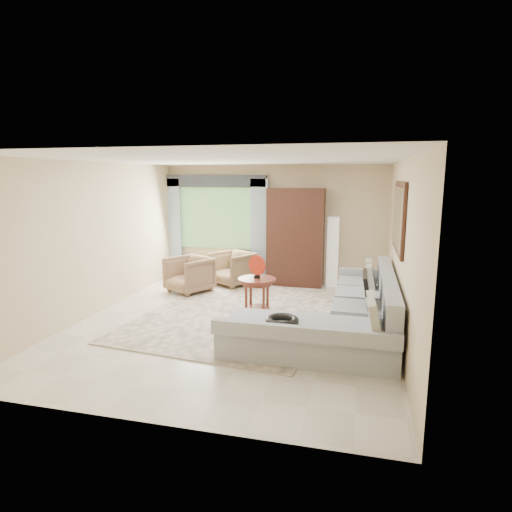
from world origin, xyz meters
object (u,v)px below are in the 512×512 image
(potted_plant, at_px, (189,267))
(armchair_right, at_px, (233,269))
(sectional_sofa, at_px, (347,317))
(armoire, at_px, (296,237))
(armchair_left, at_px, (189,275))
(floor_lamp, at_px, (333,252))
(tv_screen, at_px, (367,289))
(coffee_table, at_px, (257,296))

(potted_plant, bearing_deg, armchair_right, -17.53)
(sectional_sofa, relative_size, armoire, 1.65)
(sectional_sofa, bearing_deg, potted_plant, 142.36)
(armchair_left, distance_m, floor_lamp, 3.09)
(armoire, bearing_deg, floor_lamp, 4.29)
(tv_screen, relative_size, armchair_left, 0.92)
(armchair_left, height_order, floor_lamp, floor_lamp)
(armoire, height_order, floor_lamp, armoire)
(tv_screen, relative_size, floor_lamp, 0.49)
(armchair_right, distance_m, floor_lamp, 2.19)
(armchair_right, height_order, armoire, armoire)
(sectional_sofa, relative_size, coffee_table, 5.33)
(coffee_table, distance_m, armoire, 2.41)
(sectional_sofa, height_order, tv_screen, tv_screen)
(tv_screen, xyz_separation_m, potted_plant, (-3.99, 2.80, -0.44))
(armchair_right, bearing_deg, coffee_table, -30.03)
(armoire, bearing_deg, armchair_left, -149.78)
(armchair_right, xyz_separation_m, floor_lamp, (2.11, 0.46, 0.38))
(armchair_left, relative_size, armoire, 0.38)
(sectional_sofa, height_order, coffee_table, sectional_sofa)
(coffee_table, height_order, floor_lamp, floor_lamp)
(armchair_right, bearing_deg, sectional_sofa, -12.60)
(tv_screen, relative_size, armoire, 0.35)
(armchair_left, bearing_deg, potted_plant, 141.90)
(potted_plant, xyz_separation_m, floor_lamp, (3.29, 0.09, 0.47))
(potted_plant, distance_m, armoire, 2.60)
(sectional_sofa, xyz_separation_m, armoire, (-1.23, 2.90, 0.77))
(armchair_right, relative_size, armoire, 0.38)
(armoire, bearing_deg, armchair_right, -162.99)
(armchair_left, xyz_separation_m, floor_lamp, (2.81, 1.23, 0.38))
(sectional_sofa, xyz_separation_m, floor_lamp, (-0.43, 2.96, 0.47))
(armchair_left, relative_size, floor_lamp, 0.54)
(tv_screen, xyz_separation_m, armoire, (-1.50, 2.83, 0.33))
(floor_lamp, bearing_deg, tv_screen, -76.38)
(sectional_sofa, bearing_deg, armchair_right, 135.52)
(armchair_right, height_order, potted_plant, armchair_right)
(floor_lamp, bearing_deg, potted_plant, -178.44)
(tv_screen, height_order, coffee_table, tv_screen)
(sectional_sofa, relative_size, potted_plant, 6.25)
(coffee_table, bearing_deg, sectional_sofa, -21.78)
(armchair_right, distance_m, armoire, 1.53)
(coffee_table, bearing_deg, armchair_left, 146.97)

